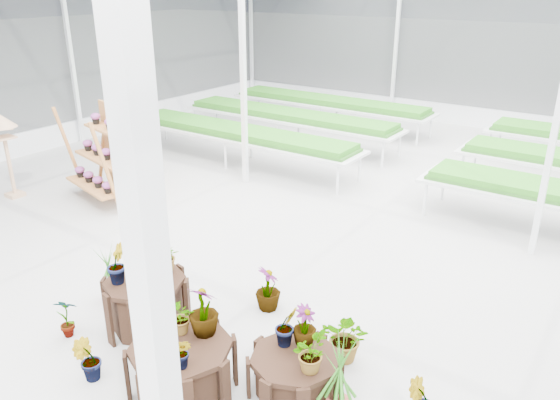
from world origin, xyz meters
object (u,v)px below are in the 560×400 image
Objects in this scene: plinth_mid at (182,368)px; bird_table at (8,156)px; plinth_tall at (147,304)px; shelf_rack at (104,155)px; plinth_low at (295,374)px.

bird_table is at bearing 162.38° from plinth_mid.
shelf_rack is (-4.05, 2.65, 0.58)m from plinth_tall.
plinth_tall is at bearing 153.43° from plinth_mid.
shelf_rack reaches higher than bird_table.
plinth_low is at bearing -9.19° from shelf_rack.
plinth_mid is 0.66× the size of bird_table.
plinth_tall is 6.04m from bird_table.
plinth_mid is 0.61× the size of shelf_rack.
plinth_low is (2.20, 0.10, -0.13)m from plinth_tall.
shelf_rack is at bearing 146.84° from plinth_tall.
plinth_mid is at bearing -30.13° from bird_table.
plinth_tall is at bearing -28.14° from bird_table.
plinth_tall is 0.60× the size of bird_table.
bird_table is at bearing -136.56° from shelf_rack.
plinth_tall is 0.56× the size of shelf_rack.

